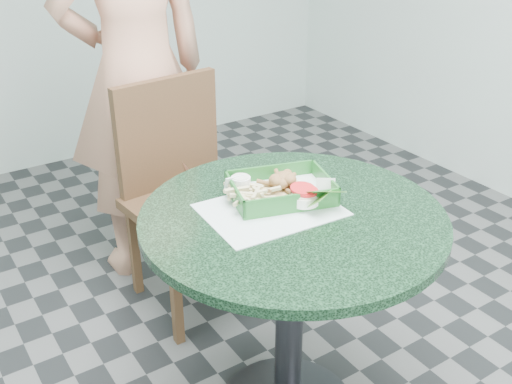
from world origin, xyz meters
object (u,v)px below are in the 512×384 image
crab_sandwich (283,189)px  dining_chair (183,180)px  food_basket (281,198)px  diner_person (133,26)px  cafe_table (291,269)px  sauce_ramekin (241,193)px

crab_sandwich → dining_chair: bearing=88.6°
food_basket → crab_sandwich: size_ratio=2.25×
diner_person → crab_sandwich: bearing=91.3°
cafe_table → dining_chair: 0.81m
dining_chair → food_basket: dining_chair is taller
diner_person → sauce_ramekin: size_ratio=37.63×
dining_chair → sauce_ramekin: dining_chair is taller
diner_person → food_basket: diner_person is taller
dining_chair → diner_person: size_ratio=0.42×
diner_person → sauce_ramekin: 1.02m
dining_chair → food_basket: size_ratio=3.21×
diner_person → food_basket: (0.01, -1.02, -0.33)m
diner_person → sauce_ramekin: (-0.10, -0.97, -0.30)m
food_basket → dining_chair: bearing=88.1°
dining_chair → diner_person: bearing=89.7°
cafe_table → food_basket: size_ratio=3.02×
diner_person → cafe_table: bearing=89.7°
dining_chair → diner_person: diner_person is taller
diner_person → food_basket: size_ratio=7.60×
food_basket → sauce_ramekin: 0.12m
cafe_table → dining_chair: size_ratio=0.94×
food_basket → sauce_ramekin: sauce_ramekin is taller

